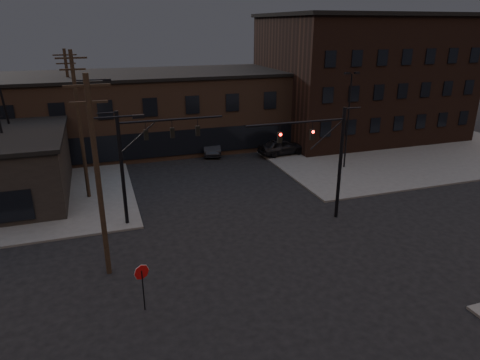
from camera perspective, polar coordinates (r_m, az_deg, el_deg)
The scene contains 15 objects.
ground at distance 25.72m, azimuth 5.16°, elevation -10.84°, with size 140.00×140.00×0.00m, color black.
sidewalk_ne at distance 54.00m, azimuth 17.37°, elevation 5.08°, with size 30.00×30.00×0.15m, color #474744.
building_row at distance 49.82m, azimuth -7.84°, elevation 9.24°, with size 40.00×12.00×8.00m, color #483226.
building_right at distance 56.00m, azimuth 15.71°, elevation 12.99°, with size 22.00×16.00×14.00m, color black.
traffic_signal_near at distance 29.74m, azimuth 11.47°, elevation 3.55°, with size 7.12×0.24×8.00m.
traffic_signal_far at distance 29.36m, azimuth -13.13°, elevation 3.37°, with size 7.12×0.24×8.00m.
stop_sign at distance 21.39m, azimuth -12.93°, elevation -12.50°, with size 0.72×0.33×2.48m.
utility_pole_near at distance 23.27m, azimuth -18.31°, elevation 0.71°, with size 3.70×0.28×11.00m.
utility_pole_mid at distance 34.84m, azimuth -20.50°, elevation 7.11°, with size 3.70×0.28×11.50m.
utility_pole_far at distance 46.74m, azimuth -21.59°, elevation 9.56°, with size 2.20×0.28×11.00m.
lot_light_a at distance 41.40m, azimuth 14.29°, elevation 8.76°, with size 1.50×0.28×9.14m.
lot_light_b at distance 48.81m, azimuth 17.16°, elevation 10.13°, with size 1.50×0.28×9.14m.
parked_car_lot_a at distance 45.60m, azimuth 5.57°, elevation 4.47°, with size 2.02×5.02×1.71m, color black.
parked_car_lot_b at distance 50.25m, azimuth 10.31°, elevation 5.54°, with size 2.02×4.97×1.44m, color #A5A5A7.
car_crossing at distance 46.38m, azimuth -3.81°, elevation 4.57°, with size 1.78×5.10×1.68m, color black.
Camera 1 is at (-9.20, -20.09, 13.16)m, focal length 32.00 mm.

